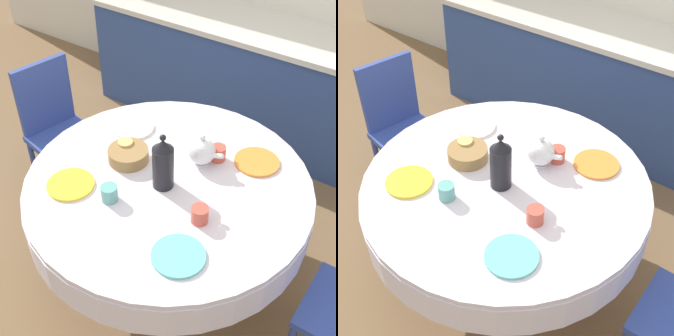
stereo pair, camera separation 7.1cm
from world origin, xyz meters
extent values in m
plane|color=brown|center=(0.00, 0.00, 0.00)|extent=(12.00, 12.00, 0.00)
cube|color=#2D4784|center=(0.00, 1.58, 0.43)|extent=(3.20, 0.60, 0.85)
cube|color=beige|center=(0.00, 1.58, 0.87)|extent=(3.24, 0.64, 0.04)
cylinder|color=brown|center=(0.00, 0.00, 0.02)|extent=(0.44, 0.44, 0.04)
cylinder|color=brown|center=(0.00, 0.00, 0.29)|extent=(0.11, 0.11, 0.49)
cylinder|color=silver|center=(0.00, 0.00, 0.62)|extent=(1.44, 1.44, 0.18)
cylinder|color=silver|center=(0.00, 0.00, 0.73)|extent=(1.43, 1.43, 0.03)
cylinder|color=#2D428E|center=(0.81, 0.18, 0.21)|extent=(0.04, 0.04, 0.42)
cube|color=#2D428E|center=(-0.96, 0.22, 0.44)|extent=(0.48, 0.48, 0.04)
cube|color=#2D428E|center=(-1.14, 0.25, 0.69)|extent=(0.12, 0.38, 0.47)
cylinder|color=#2D428E|center=(-0.75, 0.35, 0.21)|extent=(0.04, 0.04, 0.42)
cylinder|color=#2D428E|center=(-0.83, 0.00, 0.21)|extent=(0.04, 0.04, 0.42)
cylinder|color=#2D428E|center=(-1.10, 0.43, 0.21)|extent=(0.04, 0.04, 0.42)
cylinder|color=#2D428E|center=(-1.17, 0.08, 0.21)|extent=(0.04, 0.04, 0.42)
cylinder|color=yellow|center=(-0.37, -0.30, 0.75)|extent=(0.23, 0.23, 0.01)
cylinder|color=#5BA39E|center=(-0.15, -0.27, 0.78)|extent=(0.08, 0.08, 0.08)
cylinder|color=#60BCB7|center=(0.31, -0.37, 0.75)|extent=(0.23, 0.23, 0.01)
cylinder|color=#CC4C3D|center=(0.27, -0.14, 0.78)|extent=(0.08, 0.08, 0.08)
cylinder|color=white|center=(-0.41, 0.25, 0.75)|extent=(0.23, 0.23, 0.01)
cylinder|color=#DBB766|center=(-0.30, 0.05, 0.78)|extent=(0.08, 0.08, 0.08)
cylinder|color=orange|center=(0.30, 0.37, 0.75)|extent=(0.23, 0.23, 0.01)
cylinder|color=#CC4C3D|center=(0.12, 0.28, 0.78)|extent=(0.08, 0.08, 0.08)
cylinder|color=black|center=(0.00, -0.04, 0.85)|extent=(0.10, 0.10, 0.22)
cone|color=black|center=(0.00, -0.04, 0.99)|extent=(0.09, 0.09, 0.05)
sphere|color=black|center=(0.00, -0.04, 1.03)|extent=(0.03, 0.03, 0.03)
cylinder|color=white|center=(0.07, 0.20, 0.75)|extent=(0.08, 0.08, 0.01)
sphere|color=white|center=(0.07, 0.20, 0.82)|extent=(0.14, 0.14, 0.14)
cylinder|color=white|center=(0.15, 0.20, 0.83)|extent=(0.08, 0.03, 0.05)
sphere|color=white|center=(0.07, 0.20, 0.91)|extent=(0.03, 0.03, 0.03)
cylinder|color=olive|center=(-0.26, 0.01, 0.78)|extent=(0.21, 0.21, 0.07)
camera|label=1|loc=(0.97, -1.41, 2.31)|focal=50.00mm
camera|label=2|loc=(1.03, -1.37, 2.31)|focal=50.00mm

